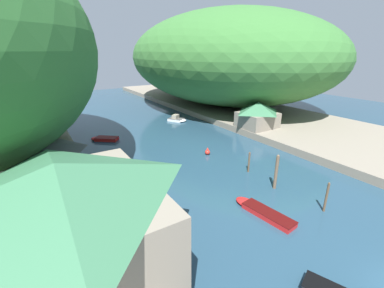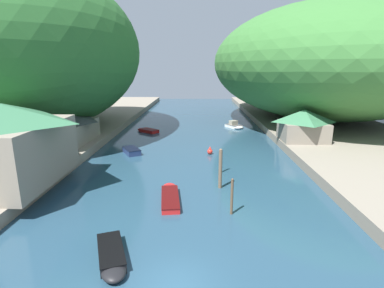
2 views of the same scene
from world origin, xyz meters
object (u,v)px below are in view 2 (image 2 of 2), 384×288
at_px(boat_cabin_cruiser, 170,195).
at_px(boat_far_right_bank, 147,130).
at_px(boat_near_quay, 130,150).
at_px(channel_buoy_near, 210,151).
at_px(boat_small_dinghy, 112,258).
at_px(right_bank_cottage, 304,124).
at_px(boat_red_skiff, 235,126).
at_px(boathouse_shed, 67,127).

bearing_deg(boat_cabin_cruiser, boat_far_right_bank, 96.96).
bearing_deg(boat_cabin_cruiser, boat_near_quay, 108.33).
height_order(boat_near_quay, channel_buoy_near, channel_buoy_near).
height_order(boat_near_quay, boat_small_dinghy, boat_near_quay).
height_order(right_bank_cottage, boat_red_skiff, right_bank_cottage).
bearing_deg(boat_small_dinghy, boat_cabin_cruiser, -126.39).
bearing_deg(right_bank_cottage, boat_cabin_cruiser, -134.58).
distance_m(boat_near_quay, channel_buoy_near, 10.34).
xyz_separation_m(boathouse_shed, right_bank_cottage, (31.78, 1.62, 0.23)).
bearing_deg(boathouse_shed, boat_near_quay, -9.31).
bearing_deg(boat_red_skiff, right_bank_cottage, 86.18).
bearing_deg(boat_small_dinghy, boat_red_skiff, -126.79).
bearing_deg(boat_far_right_bank, channel_buoy_near, -104.20).
distance_m(boat_small_dinghy, channel_buoy_near, 23.12).
relative_size(boathouse_shed, boat_cabin_cruiser, 1.71).
bearing_deg(boat_far_right_bank, boat_red_skiff, -37.28).
bearing_deg(boathouse_shed, right_bank_cottage, 2.93).
height_order(boat_red_skiff, boat_cabin_cruiser, boat_red_skiff).
relative_size(boat_red_skiff, boat_small_dinghy, 0.88).
xyz_separation_m(right_bank_cottage, boat_near_quay, (-23.13, -3.04, -2.92)).
height_order(boat_red_skiff, channel_buoy_near, boat_red_skiff).
xyz_separation_m(boathouse_shed, boat_far_right_bank, (8.56, 11.82, -2.78)).
bearing_deg(right_bank_cottage, boat_small_dinghy, -126.70).
bearing_deg(channel_buoy_near, boat_far_right_bank, 127.36).
height_order(boat_far_right_bank, boat_cabin_cruiser, boat_far_right_bank).
bearing_deg(boat_far_right_bank, boat_near_quay, -141.16).
relative_size(boat_near_quay, boat_small_dinghy, 0.87).
relative_size(boat_small_dinghy, channel_buoy_near, 4.52).
distance_m(right_bank_cottage, channel_buoy_near, 13.57).
bearing_deg(boat_red_skiff, boat_far_right_bank, -17.70).
bearing_deg(channel_buoy_near, boat_near_quay, 177.67).
height_order(boat_cabin_cruiser, boat_small_dinghy, boat_small_dinghy).
bearing_deg(boat_cabin_cruiser, boathouse_shed, 128.02).
height_order(boathouse_shed, boat_far_right_bank, boathouse_shed).
distance_m(boathouse_shed, boat_cabin_cruiser, 21.68).
xyz_separation_m(right_bank_cottage, boat_red_skiff, (-7.59, 14.17, -2.90)).
bearing_deg(boat_cabin_cruiser, right_bank_cottage, 38.79).
relative_size(boat_near_quay, channel_buoy_near, 3.94).
xyz_separation_m(boat_red_skiff, boat_cabin_cruiser, (-9.09, -31.10, -0.14)).
relative_size(right_bank_cottage, boat_small_dinghy, 1.35).
bearing_deg(boat_red_skiff, boathouse_shed, 1.16).
bearing_deg(channel_buoy_near, boathouse_shed, 174.47).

